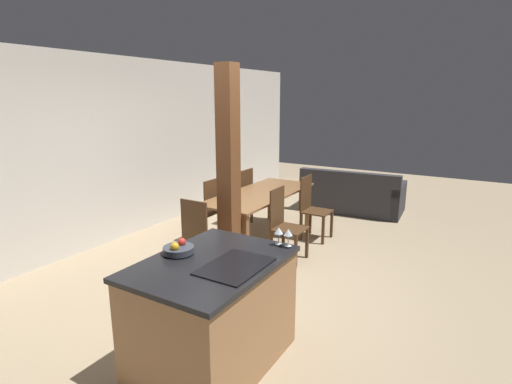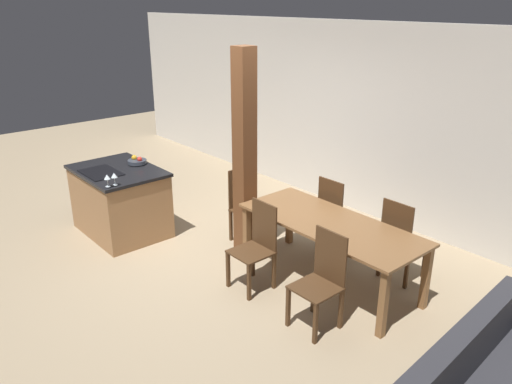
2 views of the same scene
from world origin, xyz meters
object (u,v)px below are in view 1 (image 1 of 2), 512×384
(dining_chair_head_end, at_px, (201,236))
(fruit_bowl, at_px, (178,249))
(wine_glass_middle, at_px, (279,231))
(timber_post, at_px, (229,173))
(dining_chair_near_right, at_px, (312,207))
(dining_chair_near_left, at_px, (284,223))
(couch, at_px, (352,197))
(wine_glass_near, at_px, (288,233))
(dining_chair_far_left, at_px, (207,210))
(dining_table, at_px, (260,199))
(kitchen_island, at_px, (213,312))
(dining_chair_far_right, at_px, (241,196))

(dining_chair_head_end, bearing_deg, fruit_bowl, 122.35)
(wine_glass_middle, height_order, timber_post, timber_post)
(dining_chair_near_right, bearing_deg, fruit_bowl, -176.82)
(dining_chair_near_left, bearing_deg, couch, -1.28)
(dining_chair_head_end, xyz_separation_m, couch, (3.70, -0.70, -0.22))
(wine_glass_near, relative_size, dining_chair_far_left, 0.16)
(dining_chair_head_end, bearing_deg, dining_chair_near_left, -123.99)
(dining_table, relative_size, timber_post, 0.83)
(dining_chair_far_left, bearing_deg, dining_chair_near_right, 126.11)
(wine_glass_near, relative_size, timber_post, 0.06)
(kitchen_island, height_order, dining_table, kitchen_island)
(dining_chair_far_right, distance_m, dining_chair_head_end, 2.00)
(dining_chair_head_end, bearing_deg, dining_chair_far_left, -56.01)
(kitchen_island, relative_size, dining_chair_near_left, 1.32)
(dining_chair_near_left, xyz_separation_m, dining_chair_far_left, (0.00, 1.28, 0.00))
(wine_glass_near, height_order, dining_chair_far_left, wine_glass_near)
(dining_chair_far_right, relative_size, dining_chair_head_end, 1.00)
(wine_glass_middle, relative_size, dining_chair_far_left, 0.16)
(fruit_bowl, height_order, couch, fruit_bowl)
(wine_glass_middle, height_order, dining_chair_head_end, wine_glass_middle)
(wine_glass_near, height_order, dining_chair_near_right, wine_glass_near)
(wine_glass_middle, relative_size, dining_table, 0.07)
(dining_chair_near_right, relative_size, dining_chair_head_end, 1.00)
(kitchen_island, bearing_deg, fruit_bowl, 94.59)
(wine_glass_near, bearing_deg, kitchen_island, 145.27)
(couch, bearing_deg, kitchen_island, 91.03)
(dining_chair_near_right, xyz_separation_m, dining_chair_head_end, (-1.89, 0.64, 0.00))
(fruit_bowl, relative_size, dining_table, 0.12)
(fruit_bowl, xyz_separation_m, timber_post, (1.56, 0.58, 0.31))
(fruit_bowl, bearing_deg, couch, 1.33)
(dining_table, height_order, couch, couch)
(fruit_bowl, relative_size, wine_glass_near, 1.65)
(dining_chair_far_left, bearing_deg, dining_chair_far_right, -180.00)
(dining_table, distance_m, dining_chair_head_end, 1.43)
(wine_glass_middle, distance_m, dining_chair_near_left, 1.91)
(dining_chair_near_right, height_order, dining_chair_far_left, same)
(kitchen_island, distance_m, dining_table, 2.92)
(kitchen_island, bearing_deg, dining_chair_head_end, 41.63)
(timber_post, bearing_deg, dining_chair_near_right, -14.07)
(timber_post, bearing_deg, kitchen_island, -149.91)
(couch, bearing_deg, dining_chair_near_right, 84.21)
(timber_post, bearing_deg, dining_table, 11.58)
(timber_post, bearing_deg, dining_chair_far_right, 28.46)
(fruit_bowl, relative_size, dining_chair_far_right, 0.26)
(wine_glass_middle, bearing_deg, wine_glass_near, -90.00)
(dining_chair_near_right, height_order, couch, dining_chair_near_right)
(kitchen_island, height_order, dining_chair_near_right, dining_chair_near_right)
(wine_glass_middle, xyz_separation_m, dining_chair_near_left, (1.67, 0.78, -0.53))
(dining_table, xyz_separation_m, couch, (2.27, -0.70, -0.37))
(kitchen_island, height_order, wine_glass_near, wine_glass_near)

